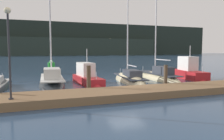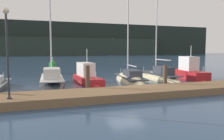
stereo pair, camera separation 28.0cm
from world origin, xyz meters
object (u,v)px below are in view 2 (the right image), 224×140
(motorboat_berth_3, at_px, (87,81))
(sailboat_berth_5, at_px, (159,78))
(motorboat_berth_6, at_px, (190,74))
(channel_buoy, at_px, (53,67))
(sailboat_berth_4, at_px, (130,80))
(dock_lamppost, at_px, (7,39))
(sailboat_berth_2, at_px, (52,83))

(motorboat_berth_3, height_order, sailboat_berth_5, sailboat_berth_5)
(motorboat_berth_3, bearing_deg, sailboat_berth_5, 2.48)
(motorboat_berth_6, height_order, channel_buoy, motorboat_berth_6)
(sailboat_berth_4, relative_size, channel_buoy, 5.74)
(channel_buoy, height_order, dock_lamppost, dock_lamppost)
(sailboat_berth_5, bearing_deg, sailboat_berth_2, -177.84)
(sailboat_berth_5, xyz_separation_m, channel_buoy, (-9.62, 9.62, 0.62))
(sailboat_berth_2, bearing_deg, motorboat_berth_3, 1.38)
(sailboat_berth_2, height_order, channel_buoy, sailboat_berth_2)
(motorboat_berth_3, relative_size, sailboat_berth_5, 0.56)
(sailboat_berth_2, relative_size, sailboat_berth_4, 0.86)
(sailboat_berth_4, relative_size, dock_lamppost, 2.56)
(dock_lamppost, bearing_deg, motorboat_berth_3, 50.93)
(sailboat_berth_5, bearing_deg, dock_lamppost, -151.21)
(sailboat_berth_4, height_order, channel_buoy, sailboat_berth_4)
(motorboat_berth_6, bearing_deg, dock_lamppost, -157.86)
(sailboat_berth_5, distance_m, channel_buoy, 13.62)
(motorboat_berth_6, bearing_deg, sailboat_berth_4, 178.41)
(sailboat_berth_2, distance_m, sailboat_berth_5, 10.29)
(dock_lamppost, bearing_deg, sailboat_berth_4, 35.47)
(motorboat_berth_3, distance_m, channel_buoy, 10.21)
(motorboat_berth_6, relative_size, channel_buoy, 2.64)
(sailboat_berth_2, xyz_separation_m, sailboat_berth_5, (10.28, 0.39, -0.05))
(sailboat_berth_2, relative_size, sailboat_berth_5, 1.01)
(sailboat_berth_5, relative_size, dock_lamppost, 2.18)
(sailboat_berth_5, distance_m, dock_lamppost, 14.88)
(channel_buoy, bearing_deg, dock_lamppost, -100.56)
(channel_buoy, xyz_separation_m, dock_lamppost, (-3.10, -16.61, 2.68))
(sailboat_berth_4, xyz_separation_m, motorboat_berth_6, (6.65, -0.18, 0.36))
(sailboat_berth_2, bearing_deg, sailboat_berth_5, 2.16)
(motorboat_berth_3, xyz_separation_m, sailboat_berth_5, (7.30, 0.32, -0.15))
(dock_lamppost, bearing_deg, sailboat_berth_5, 28.79)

